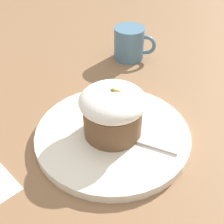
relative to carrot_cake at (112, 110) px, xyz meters
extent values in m
plane|color=#846042|center=(0.00, 0.00, -0.06)|extent=(4.00, 4.00, 0.00)
cylinder|color=white|center=(0.00, 0.00, -0.05)|extent=(0.27, 0.27, 0.02)
cylinder|color=brown|center=(0.00, 0.00, -0.02)|extent=(0.10, 0.10, 0.05)
ellipsoid|color=white|center=(0.00, 0.00, 0.02)|extent=(0.11, 0.11, 0.04)
cone|color=orange|center=(0.01, 0.00, 0.04)|extent=(0.01, 0.01, 0.01)
sphere|color=green|center=(0.00, 0.00, 0.04)|extent=(0.01, 0.01, 0.01)
cube|color=silver|center=(0.07, -0.02, -0.04)|extent=(0.08, 0.02, 0.00)
ellipsoid|color=silver|center=(0.02, -0.01, -0.04)|extent=(0.05, 0.05, 0.01)
cylinder|color=teal|center=(-0.03, 0.28, -0.02)|extent=(0.07, 0.07, 0.08)
torus|color=teal|center=(0.01, 0.28, -0.02)|extent=(0.05, 0.01, 0.05)
camera|label=1|loc=(0.09, -0.38, 0.32)|focal=50.00mm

